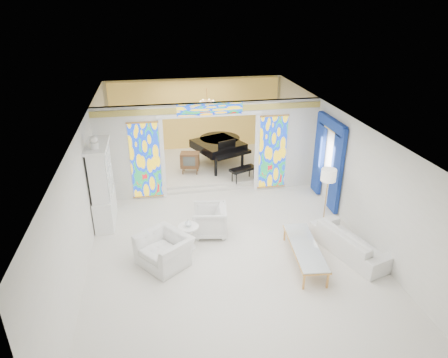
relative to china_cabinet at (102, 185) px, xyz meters
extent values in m
plane|color=silver|center=(3.22, -0.60, -1.17)|extent=(12.00, 12.00, 0.00)
cube|color=white|center=(3.22, -0.60, 1.83)|extent=(7.00, 12.00, 0.02)
cube|color=silver|center=(3.22, 5.40, 0.33)|extent=(7.00, 0.02, 3.00)
cube|color=silver|center=(3.22, -6.60, 0.33)|extent=(7.00, 0.02, 3.00)
cube|color=silver|center=(-0.28, -0.60, 0.33)|extent=(0.02, 12.00, 3.00)
cube|color=silver|center=(6.72, -0.60, 0.33)|extent=(0.02, 12.00, 3.00)
cube|color=silver|center=(0.72, 1.40, 0.33)|extent=(2.00, 0.18, 3.00)
cube|color=silver|center=(5.72, 1.40, 0.33)|extent=(2.00, 0.18, 3.00)
cube|color=silver|center=(3.22, 1.40, 1.63)|extent=(3.00, 0.18, 0.40)
cube|color=white|center=(1.72, 1.30, 0.13)|extent=(0.12, 0.06, 2.60)
cube|color=white|center=(4.72, 1.30, 0.13)|extent=(0.12, 0.06, 2.60)
cube|color=white|center=(3.22, 1.30, 1.48)|extent=(3.24, 0.06, 0.12)
cube|color=gold|center=(3.22, 1.30, 1.65)|extent=(7.00, 0.05, 0.18)
cube|color=gold|center=(1.19, 1.29, 0.13)|extent=(0.90, 0.04, 2.40)
cube|color=gold|center=(5.25, 1.29, 0.13)|extent=(0.90, 0.04, 2.40)
cube|color=gold|center=(3.22, 1.29, 1.65)|extent=(2.00, 0.04, 0.34)
cube|color=silver|center=(3.22, 3.50, -1.08)|extent=(6.80, 3.80, 0.18)
cube|color=#E2C04E|center=(3.22, 5.28, 0.33)|extent=(6.70, 0.10, 2.90)
cylinder|color=#CC9047|center=(3.42, 3.40, 1.38)|extent=(0.48, 0.48, 0.30)
cube|color=navy|center=(6.62, -0.55, 0.18)|extent=(0.12, 0.55, 2.60)
cube|color=navy|center=(6.62, 0.75, 0.18)|extent=(0.12, 0.55, 2.60)
cube|color=navy|center=(6.62, 0.10, 1.38)|extent=(0.14, 1.70, 0.30)
cube|color=gold|center=(6.62, 0.10, 1.21)|extent=(0.12, 1.50, 0.06)
cube|color=white|center=(0.00, 0.00, -0.72)|extent=(0.50, 1.40, 0.90)
cube|color=white|center=(0.00, 0.00, 0.43)|extent=(0.44, 1.30, 1.40)
cube|color=white|center=(0.23, 0.00, 0.43)|extent=(0.01, 1.20, 1.30)
cube|color=white|center=(0.00, 0.00, 1.17)|extent=(0.56, 1.46, 0.08)
cylinder|color=white|center=(0.00, -0.35, 1.29)|extent=(0.22, 0.22, 0.16)
sphere|color=white|center=(0.00, -0.35, 1.45)|extent=(0.20, 0.20, 0.20)
imported|color=white|center=(1.55, -2.24, -0.79)|extent=(1.52, 1.54, 0.76)
imported|color=silver|center=(2.81, -1.13, -0.76)|extent=(1.03, 1.01, 0.82)
imported|color=silver|center=(6.17, -2.64, -0.85)|extent=(1.49, 2.37, 0.65)
cylinder|color=white|center=(2.19, -1.71, -0.53)|extent=(0.70, 0.70, 0.04)
cylinder|color=white|center=(2.19, -1.71, -0.85)|extent=(0.12, 0.12, 0.61)
cylinder|color=white|center=(2.19, -1.71, -1.15)|extent=(0.47, 0.47, 0.03)
imported|color=silver|center=(2.19, -1.71, -0.42)|extent=(0.18, 0.18, 0.18)
cube|color=white|center=(4.88, -2.80, -0.72)|extent=(0.82, 2.11, 0.04)
cube|color=#CC9047|center=(4.88, -2.80, -0.75)|extent=(0.85, 2.14, 0.03)
cube|color=#CC9047|center=(4.51, -3.75, -0.96)|extent=(0.05, 0.05, 0.42)
cube|color=#CC9047|center=(5.04, -3.80, -0.96)|extent=(0.05, 0.05, 0.42)
cube|color=#CC9047|center=(4.71, -1.80, -0.96)|extent=(0.05, 0.05, 0.42)
cube|color=#CC9047|center=(5.24, -1.86, -0.96)|extent=(0.05, 0.05, 0.42)
cylinder|color=#CC9047|center=(6.08, -1.16, -1.15)|extent=(0.33, 0.33, 0.03)
cylinder|color=#CC9047|center=(6.08, -1.16, -0.41)|extent=(0.04, 0.04, 1.53)
cylinder|color=white|center=(6.08, -1.16, 0.34)|extent=(0.47, 0.47, 0.33)
cube|color=black|center=(3.76, 3.16, -0.20)|extent=(2.02, 2.08, 0.29)
cylinder|color=black|center=(3.90, 3.62, -0.20)|extent=(1.97, 1.97, 0.29)
cube|color=black|center=(4.14, 2.30, -0.24)|extent=(1.41, 0.84, 0.10)
cube|color=white|center=(4.17, 2.22, -0.22)|extent=(1.23, 0.61, 0.03)
cube|color=black|center=(3.99, 2.63, 0.03)|extent=(0.68, 0.32, 0.26)
cube|color=black|center=(4.38, 1.73, -0.57)|extent=(1.00, 0.71, 0.08)
cylinder|color=black|center=(3.53, 2.26, -0.67)|extent=(0.14, 0.14, 0.64)
cylinder|color=black|center=(4.58, 2.72, -0.67)|extent=(0.14, 0.14, 0.64)
cylinder|color=black|center=(3.61, 3.77, -0.67)|extent=(0.14, 0.14, 0.64)
cube|color=brown|center=(2.68, 2.69, -0.50)|extent=(0.72, 0.56, 0.52)
cube|color=#3D4340|center=(2.63, 2.48, -0.47)|extent=(0.41, 0.11, 0.33)
cone|color=brown|center=(2.40, 2.59, -0.87)|extent=(0.04, 0.04, 0.23)
cone|color=brown|center=(2.89, 2.48, -0.87)|extent=(0.04, 0.04, 0.23)
cone|color=brown|center=(2.47, 2.89, -0.87)|extent=(0.04, 0.04, 0.23)
cone|color=brown|center=(2.96, 2.79, -0.87)|extent=(0.04, 0.04, 0.23)
camera|label=1|loc=(1.53, -10.34, 4.74)|focal=32.00mm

